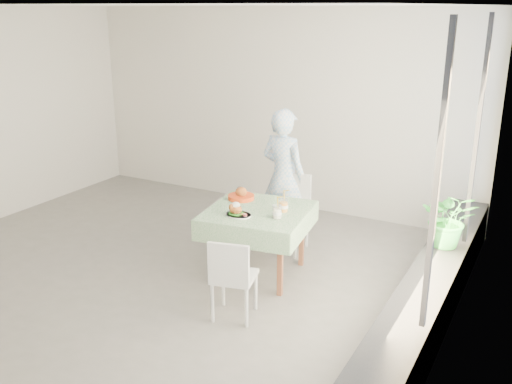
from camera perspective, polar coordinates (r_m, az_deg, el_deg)
The scene contains 15 objects.
floor at distance 6.57m, azimuth -8.27°, elevation -7.23°, with size 6.00×6.00×0.00m, color #5F5C5A.
ceiling at distance 5.95m, azimuth -9.53°, elevation 17.95°, with size 6.00×6.00×0.00m, color white.
wall_back at distance 8.20m, azimuth 1.81°, elevation 8.31°, with size 6.00×0.02×2.80m, color silver.
wall_right at distance 4.96m, azimuth 20.02°, elevation 0.69°, with size 0.02×5.00×2.80m, color silver.
window_pane at distance 4.90m, azimuth 19.99°, elevation 3.53°, with size 0.01×4.80×2.18m, color #D1E0F9.
window_ledge at distance 5.42m, azimuth 16.60°, elevation -10.68°, with size 0.40×4.80×0.50m, color black.
cafe_table at distance 6.12m, azimuth 0.19°, elevation -4.27°, with size 1.17×1.17×0.74m.
chair_far at distance 6.82m, azimuth 3.16°, elevation -3.53°, with size 0.45×0.45×0.91m.
chair_near at distance 5.40m, azimuth -2.21°, elevation -10.03°, with size 0.46×0.46×0.81m.
diner at distance 6.87m, azimuth 2.78°, elevation 1.52°, with size 0.61×0.40×1.67m, color #98C7F4.
main_dish at distance 5.85m, azimuth -1.91°, elevation -1.93°, with size 0.28×0.28×0.14m.
juice_cup_orange at distance 5.95m, azimuth 2.77°, elevation -1.38°, with size 0.10×0.10×0.29m.
juice_cup_lemonade at distance 5.77m, azimuth 2.12°, elevation -2.03°, with size 0.10×0.10×0.28m.
second_dish at distance 6.34m, azimuth -1.50°, elevation -0.36°, with size 0.29×0.29×0.14m.
potted_plant at distance 5.95m, azimuth 18.76°, elevation -2.56°, with size 0.52×0.45×0.58m, color #2A7F2F.
Camera 1 is at (3.63, -4.72, 2.79)m, focal length 40.00 mm.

